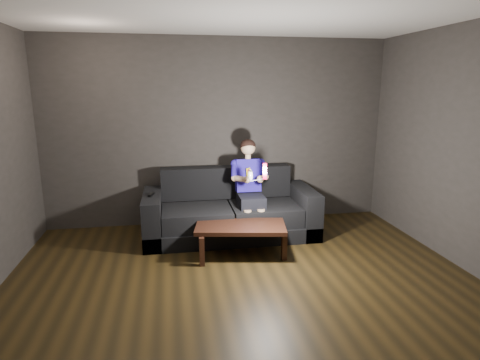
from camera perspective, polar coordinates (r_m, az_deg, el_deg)
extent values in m
plane|color=black|center=(3.95, 1.80, -17.42)|extent=(5.00, 5.00, 0.00)
cube|color=#35322F|center=(5.91, -3.04, 6.76)|extent=(5.00, 0.04, 2.70)
cube|color=#35322F|center=(1.27, 27.31, -19.92)|extent=(5.00, 0.04, 2.70)
cube|color=black|center=(5.57, -1.39, -6.87)|extent=(2.31, 1.00, 0.20)
cube|color=black|center=(5.35, -6.15, -5.29)|extent=(0.90, 0.70, 0.24)
cube|color=black|center=(5.48, 3.56, -4.78)|extent=(0.90, 0.70, 0.24)
cube|color=black|center=(5.77, -1.99, -0.28)|extent=(1.85, 0.23, 0.45)
cube|color=black|center=(5.45, -12.32, -5.23)|extent=(0.23, 1.00, 0.63)
cube|color=black|center=(5.74, 8.95, -4.16)|extent=(0.23, 1.00, 0.63)
cube|color=black|center=(5.36, 1.56, -2.95)|extent=(0.33, 0.42, 0.16)
cube|color=#231A92|center=(5.50, 1.12, 0.69)|extent=(0.33, 0.24, 0.47)
cube|color=yellow|center=(5.39, 1.32, 1.17)|extent=(0.10, 0.10, 0.11)
cube|color=red|center=(5.39, 1.33, 1.16)|extent=(0.07, 0.07, 0.07)
cylinder|color=#E0B689|center=(5.45, 1.14, 3.32)|extent=(0.08, 0.08, 0.07)
sphere|color=#E0B689|center=(5.43, 1.14, 4.65)|extent=(0.20, 0.20, 0.20)
ellipsoid|color=black|center=(5.44, 1.12, 4.90)|extent=(0.21, 0.21, 0.18)
cylinder|color=#231A92|center=(5.38, -0.88, 1.31)|extent=(0.09, 0.25, 0.21)
cylinder|color=#231A92|center=(5.46, 3.40, 1.47)|extent=(0.09, 0.25, 0.21)
cylinder|color=#E0B689|center=(5.23, 0.09, 0.40)|extent=(0.16, 0.26, 0.11)
cylinder|color=#E0B689|center=(5.29, 3.30, 0.53)|extent=(0.16, 0.26, 0.11)
sphere|color=#E0B689|center=(5.14, 0.97, 0.05)|extent=(0.09, 0.09, 0.09)
sphere|color=#E0B689|center=(5.17, 2.91, 0.13)|extent=(0.09, 0.09, 0.09)
cylinder|color=#E0B689|center=(5.21, 1.07, -6.26)|extent=(0.10, 0.10, 0.38)
cylinder|color=#E0B689|center=(5.25, 2.99, -6.14)|extent=(0.10, 0.10, 0.38)
cube|color=#E40539|center=(4.91, 3.54, 1.26)|extent=(0.06, 0.08, 0.20)
cube|color=maroon|center=(4.88, 3.61, 1.86)|extent=(0.03, 0.02, 0.03)
cylinder|color=silver|center=(4.89, 3.60, 1.06)|extent=(0.02, 0.01, 0.02)
ellipsoid|color=silver|center=(4.89, 1.49, 0.72)|extent=(0.07, 0.10, 0.15)
cylinder|color=black|center=(4.84, 1.57, 1.28)|extent=(0.03, 0.01, 0.03)
cube|color=black|center=(5.31, -12.51, -2.03)|extent=(0.08, 0.16, 0.03)
cube|color=black|center=(5.35, -12.50, -1.72)|extent=(0.02, 0.02, 0.00)
cube|color=black|center=(4.85, 0.07, -6.66)|extent=(1.15, 0.71, 0.05)
cube|color=black|center=(4.66, -5.45, -10.14)|extent=(0.06, 0.06, 0.34)
cube|color=black|center=(4.82, 6.31, -9.33)|extent=(0.06, 0.06, 0.34)
cube|color=black|center=(5.06, -5.85, -8.19)|extent=(0.06, 0.06, 0.34)
cube|color=black|center=(5.21, 4.97, -7.53)|extent=(0.06, 0.06, 0.34)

